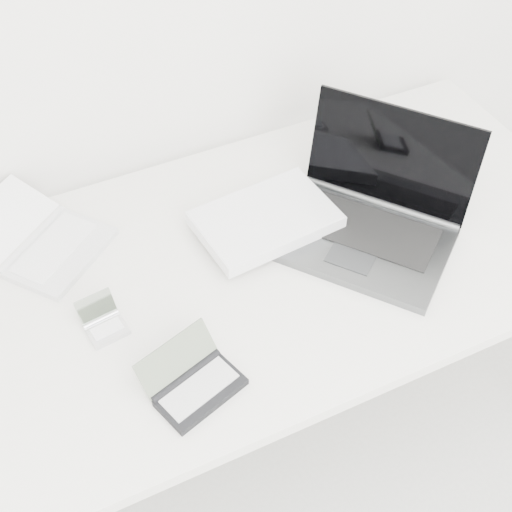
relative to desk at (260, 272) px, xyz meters
name	(u,v)px	position (x,y,z in m)	size (l,w,h in m)	color
desk	(260,272)	(0.00, 0.00, 0.00)	(1.60, 0.80, 0.73)	white
laptop_large	(329,218)	(0.18, 0.01, 0.09)	(0.60, 0.50, 0.26)	#505355
netbook_open_white	(44,243)	(-0.42, 0.24, 0.06)	(0.36, 0.37, 0.07)	silver
pda_silver	(104,324)	(-0.37, -0.04, 0.06)	(0.09, 0.10, 0.06)	silver
palmtop_charcoal	(194,383)	(-0.26, -0.25, 0.06)	(0.20, 0.18, 0.08)	black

